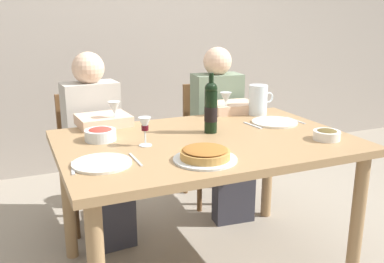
# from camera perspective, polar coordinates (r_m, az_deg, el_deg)

# --- Properties ---
(back_wall) EXTENTS (8.00, 0.10, 2.80)m
(back_wall) POSITION_cam_1_polar(r_m,az_deg,el_deg) (3.96, -10.39, 15.45)
(back_wall) COLOR #A3998E
(back_wall) RESTS_ON ground
(dining_table) EXTENTS (1.50, 1.00, 0.76)m
(dining_table) POSITION_cam_1_polar(r_m,az_deg,el_deg) (2.25, 1.86, -3.22)
(dining_table) COLOR #9E7A51
(dining_table) RESTS_ON ground
(wine_bottle) EXTENTS (0.07, 0.07, 0.33)m
(wine_bottle) POSITION_cam_1_polar(r_m,az_deg,el_deg) (2.31, 2.52, 3.21)
(wine_bottle) COLOR black
(wine_bottle) RESTS_ON dining_table
(water_pitcher) EXTENTS (0.17, 0.12, 0.19)m
(water_pitcher) POSITION_cam_1_polar(r_m,az_deg,el_deg) (2.77, 8.77, 3.94)
(water_pitcher) COLOR silver
(water_pitcher) RESTS_ON dining_table
(baked_tart) EXTENTS (0.29, 0.29, 0.06)m
(baked_tart) POSITION_cam_1_polar(r_m,az_deg,el_deg) (1.90, 1.76, -3.06)
(baked_tart) COLOR silver
(baked_tart) RESTS_ON dining_table
(salad_bowl) EXTENTS (0.16, 0.16, 0.07)m
(salad_bowl) POSITION_cam_1_polar(r_m,az_deg,el_deg) (2.24, -12.06, -0.30)
(salad_bowl) COLOR silver
(salad_bowl) RESTS_ON dining_table
(olive_bowl) EXTENTS (0.14, 0.14, 0.06)m
(olive_bowl) POSITION_cam_1_polar(r_m,az_deg,el_deg) (2.31, 17.44, -0.35)
(olive_bowl) COLOR white
(olive_bowl) RESTS_ON dining_table
(wine_glass_left_diner) EXTENTS (0.07, 0.07, 0.15)m
(wine_glass_left_diner) POSITION_cam_1_polar(r_m,az_deg,el_deg) (2.71, 4.49, 4.37)
(wine_glass_left_diner) COLOR silver
(wine_glass_left_diner) RESTS_ON dining_table
(wine_glass_right_diner) EXTENTS (0.06, 0.06, 0.14)m
(wine_glass_right_diner) POSITION_cam_1_polar(r_m,az_deg,el_deg) (2.10, -6.27, 0.77)
(wine_glass_right_diner) COLOR silver
(wine_glass_right_diner) RESTS_ON dining_table
(wine_glass_centre) EXTENTS (0.07, 0.07, 0.15)m
(wine_glass_centre) POSITION_cam_1_polar(r_m,az_deg,el_deg) (2.45, -10.27, 2.96)
(wine_glass_centre) COLOR silver
(wine_glass_centre) RESTS_ON dining_table
(dinner_plate_left_setting) EXTENTS (0.26, 0.26, 0.01)m
(dinner_plate_left_setting) POSITION_cam_1_polar(r_m,az_deg,el_deg) (1.89, -11.86, -4.15)
(dinner_plate_left_setting) COLOR silver
(dinner_plate_left_setting) RESTS_ON dining_table
(dinner_plate_right_setting) EXTENTS (0.27, 0.27, 0.01)m
(dinner_plate_right_setting) POSITION_cam_1_polar(r_m,az_deg,el_deg) (2.58, 10.90, 1.22)
(dinner_plate_right_setting) COLOR silver
(dinner_plate_right_setting) RESTS_ON dining_table
(fork_left_setting) EXTENTS (0.03, 0.16, 0.00)m
(fork_left_setting) POSITION_cam_1_polar(r_m,az_deg,el_deg) (1.88, -15.52, -4.69)
(fork_left_setting) COLOR silver
(fork_left_setting) RESTS_ON dining_table
(knife_left_setting) EXTENTS (0.01, 0.18, 0.00)m
(knife_left_setting) POSITION_cam_1_polar(r_m,az_deg,el_deg) (1.93, -7.49, -3.70)
(knife_left_setting) COLOR silver
(knife_left_setting) RESTS_ON dining_table
(knife_right_setting) EXTENTS (0.01, 0.18, 0.00)m
(knife_right_setting) POSITION_cam_1_polar(r_m,az_deg,el_deg) (2.67, 13.57, 1.45)
(knife_right_setting) COLOR silver
(knife_right_setting) RESTS_ON dining_table
(spoon_right_setting) EXTENTS (0.03, 0.16, 0.00)m
(spoon_right_setting) POSITION_cam_1_polar(r_m,az_deg,el_deg) (2.50, 8.05, 0.82)
(spoon_right_setting) COLOR silver
(spoon_right_setting) RESTS_ON dining_table
(chair_left) EXTENTS (0.43, 0.43, 0.87)m
(chair_left) POSITION_cam_1_polar(r_m,az_deg,el_deg) (2.99, -13.46, -2.33)
(chair_left) COLOR brown
(chair_left) RESTS_ON ground
(diner_left) EXTENTS (0.36, 0.52, 1.16)m
(diner_left) POSITION_cam_1_polar(r_m,az_deg,el_deg) (2.73, -12.43, -1.32)
(diner_left) COLOR #B7B2A8
(diner_left) RESTS_ON ground
(chair_right) EXTENTS (0.43, 0.43, 0.87)m
(chair_right) POSITION_cam_1_polar(r_m,az_deg,el_deg) (3.27, 2.41, -0.35)
(chair_right) COLOR brown
(chair_right) RESTS_ON ground
(diner_right) EXTENTS (0.37, 0.53, 1.16)m
(diner_right) POSITION_cam_1_polar(r_m,az_deg,el_deg) (3.03, 4.06, 0.66)
(diner_right) COLOR gray
(diner_right) RESTS_ON ground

